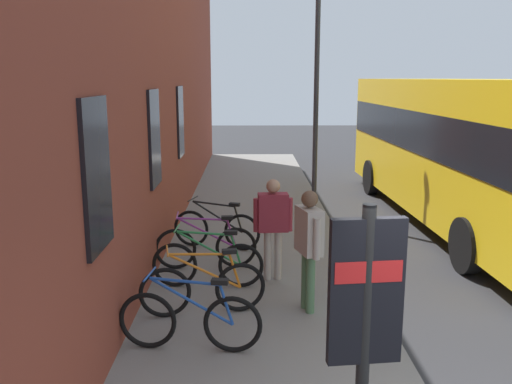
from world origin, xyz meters
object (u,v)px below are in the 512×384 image
object	(u,v)px
bicycle_mid_rack	(206,247)
city_bus	(461,142)
bicycle_by_door	(217,229)
street_lamp	(316,82)
bicycle_beside_lamp	(204,288)
bicycle_leaning_wall	(208,263)
transit_info_sign	(365,311)
pedestrian_crossing_street	(273,219)
bicycle_under_window	(190,320)
pedestrian_by_facade	(309,238)

from	to	relation	value
bicycle_mid_rack	city_bus	distance (m)	6.75
bicycle_by_door	street_lamp	distance (m)	4.63
bicycle_beside_lamp	city_bus	world-z (taller)	city_bus
bicycle_leaning_wall	transit_info_sign	bearing A→B (deg)	-161.73
transit_info_sign	street_lamp	distance (m)	9.63
bicycle_beside_lamp	street_lamp	distance (m)	6.97
transit_info_sign	pedestrian_crossing_street	size ratio (longest dim) A/B	1.43
bicycle_by_door	transit_info_sign	xyz separation A→B (m)	(-6.52, -1.47, 1.21)
bicycle_beside_lamp	bicycle_mid_rack	size ratio (longest dim) A/B	0.99
bicycle_mid_rack	street_lamp	size ratio (longest dim) A/B	0.33
bicycle_by_door	pedestrian_crossing_street	bearing A→B (deg)	-148.86
bicycle_beside_lamp	bicycle_by_door	bearing A→B (deg)	-0.14
street_lamp	bicycle_leaning_wall	bearing A→B (deg)	155.54
bicycle_mid_rack	pedestrian_crossing_street	size ratio (longest dim) A/B	1.05
bicycle_by_door	street_lamp	xyz separation A→B (m)	(2.95, -2.24, 2.78)
bicycle_under_window	bicycle_leaning_wall	xyz separation A→B (m)	(2.06, -0.07, 0.00)
bicycle_mid_rack	bicycle_by_door	bearing A→B (deg)	-5.86
pedestrian_crossing_street	street_lamp	world-z (taller)	street_lamp
street_lamp	bicycle_under_window	bearing A→B (deg)	161.69
bicycle_beside_lamp	pedestrian_by_facade	bearing A→B (deg)	-85.47
pedestrian_by_facade	bicycle_leaning_wall	bearing A→B (deg)	58.58
street_lamp	transit_info_sign	bearing A→B (deg)	175.37
street_lamp	bicycle_beside_lamp	bearing A→B (deg)	159.42
pedestrian_by_facade	street_lamp	distance (m)	6.28
bicycle_leaning_wall	street_lamp	size ratio (longest dim) A/B	0.33
bicycle_beside_lamp	bicycle_leaning_wall	distance (m)	1.02
pedestrian_by_facade	pedestrian_crossing_street	world-z (taller)	pedestrian_by_facade
bicycle_mid_rack	transit_info_sign	size ratio (longest dim) A/B	0.74
transit_info_sign	city_bus	world-z (taller)	city_bus
bicycle_leaning_wall	bicycle_beside_lamp	bearing A→B (deg)	-179.41
transit_info_sign	pedestrian_crossing_street	xyz separation A→B (m)	(4.84, 0.46, -0.57)
bicycle_under_window	bicycle_leaning_wall	world-z (taller)	same
bicycle_under_window	pedestrian_crossing_street	size ratio (longest dim) A/B	1.05
pedestrian_crossing_street	bicycle_leaning_wall	bearing A→B (deg)	107.63
city_bus	bicycle_leaning_wall	bearing A→B (deg)	127.75
bicycle_leaning_wall	city_bus	bearing A→B (deg)	-52.25
bicycle_by_door	bicycle_under_window	bearing A→B (deg)	178.81
bicycle_mid_rack	city_bus	xyz separation A→B (m)	(3.42, -5.65, 1.41)
bicycle_by_door	city_bus	xyz separation A→B (m)	(2.29, -5.54, 1.41)
bicycle_leaning_wall	street_lamp	distance (m)	6.12
bicycle_mid_rack	transit_info_sign	world-z (taller)	transit_info_sign
bicycle_leaning_wall	pedestrian_crossing_street	bearing A→B (deg)	-72.37
bicycle_by_door	pedestrian_crossing_street	size ratio (longest dim) A/B	1.02
bicycle_leaning_wall	street_lamp	bearing A→B (deg)	-24.46
bicycle_beside_lamp	city_bus	distance (m)	7.81
pedestrian_by_facade	bicycle_by_door	bearing A→B (deg)	26.65
bicycle_under_window	street_lamp	distance (m)	7.90
pedestrian_crossing_street	city_bus	bearing A→B (deg)	-48.70
city_bus	transit_info_sign	bearing A→B (deg)	155.23
pedestrian_crossing_street	bicycle_under_window	bearing A→B (deg)	155.25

